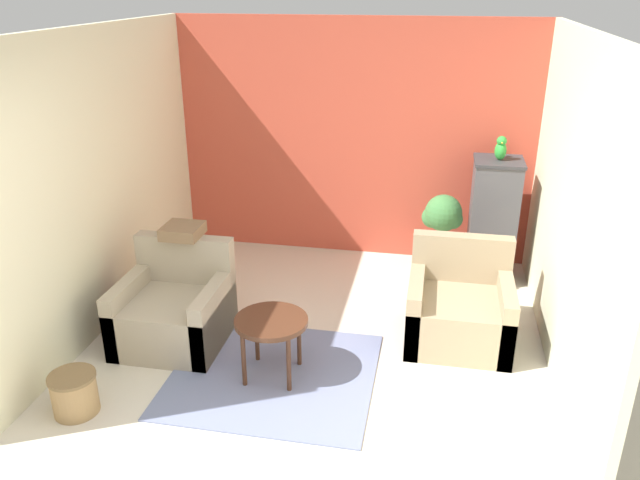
{
  "coord_description": "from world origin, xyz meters",
  "views": [
    {
      "loc": [
        0.91,
        -2.84,
        2.92
      ],
      "look_at": [
        0.0,
        1.87,
        0.9
      ],
      "focal_mm": 35.0,
      "sensor_mm": 36.0,
      "label": 1
    }
  ],
  "objects_px": {
    "armchair_right": "(459,310)",
    "parrot": "(501,149)",
    "wicker_basket": "(74,392)",
    "birdcage": "(492,221)",
    "coffee_table": "(271,326)",
    "potted_plant": "(442,222)",
    "armchair_left": "(175,312)"
  },
  "relations": [
    {
      "from": "coffee_table",
      "to": "parrot",
      "type": "bearing_deg",
      "value": 50.57
    },
    {
      "from": "parrot",
      "to": "potted_plant",
      "type": "distance_m",
      "value": 0.96
    },
    {
      "from": "birdcage",
      "to": "coffee_table",
      "type": "bearing_deg",
      "value": -129.46
    },
    {
      "from": "wicker_basket",
      "to": "birdcage",
      "type": "bearing_deg",
      "value": 43.04
    },
    {
      "from": "potted_plant",
      "to": "wicker_basket",
      "type": "relative_size",
      "value": 2.57
    },
    {
      "from": "potted_plant",
      "to": "armchair_right",
      "type": "bearing_deg",
      "value": -82.36
    },
    {
      "from": "armchair_right",
      "to": "potted_plant",
      "type": "xyz_separation_m",
      "value": [
        -0.18,
        1.33,
        0.3
      ]
    },
    {
      "from": "armchair_left",
      "to": "parrot",
      "type": "relative_size",
      "value": 3.57
    },
    {
      "from": "birdcage",
      "to": "potted_plant",
      "type": "relative_size",
      "value": 1.48
    },
    {
      "from": "coffee_table",
      "to": "potted_plant",
      "type": "relative_size",
      "value": 0.66
    },
    {
      "from": "coffee_table",
      "to": "parrot",
      "type": "xyz_separation_m",
      "value": [
        1.76,
        2.14,
        0.94
      ]
    },
    {
      "from": "potted_plant",
      "to": "wicker_basket",
      "type": "height_order",
      "value": "potted_plant"
    },
    {
      "from": "potted_plant",
      "to": "wicker_basket",
      "type": "bearing_deg",
      "value": -131.43
    },
    {
      "from": "coffee_table",
      "to": "birdcage",
      "type": "xyz_separation_m",
      "value": [
        1.76,
        2.13,
        0.18
      ]
    },
    {
      "from": "armchair_left",
      "to": "parrot",
      "type": "distance_m",
      "value": 3.43
    },
    {
      "from": "birdcage",
      "to": "potted_plant",
      "type": "bearing_deg",
      "value": 175.14
    },
    {
      "from": "armchair_right",
      "to": "wicker_basket",
      "type": "xyz_separation_m",
      "value": [
        -2.72,
        -1.55,
        -0.11
      ]
    },
    {
      "from": "armchair_right",
      "to": "parrot",
      "type": "xyz_separation_m",
      "value": [
        0.32,
        1.29,
        1.11
      ]
    },
    {
      "from": "armchair_right",
      "to": "wicker_basket",
      "type": "bearing_deg",
      "value": -150.38
    },
    {
      "from": "parrot",
      "to": "wicker_basket",
      "type": "relative_size",
      "value": 0.72
    },
    {
      "from": "birdcage",
      "to": "potted_plant",
      "type": "distance_m",
      "value": 0.5
    },
    {
      "from": "coffee_table",
      "to": "armchair_left",
      "type": "bearing_deg",
      "value": 159.62
    },
    {
      "from": "armchair_left",
      "to": "wicker_basket",
      "type": "distance_m",
      "value": 1.12
    },
    {
      "from": "birdcage",
      "to": "parrot",
      "type": "relative_size",
      "value": 5.27
    },
    {
      "from": "armchair_right",
      "to": "birdcage",
      "type": "bearing_deg",
      "value": 76.13
    },
    {
      "from": "armchair_left",
      "to": "wicker_basket",
      "type": "bearing_deg",
      "value": -107.14
    },
    {
      "from": "armchair_right",
      "to": "birdcage",
      "type": "relative_size",
      "value": 0.68
    },
    {
      "from": "armchair_right",
      "to": "parrot",
      "type": "bearing_deg",
      "value": 76.15
    },
    {
      "from": "coffee_table",
      "to": "wicker_basket",
      "type": "relative_size",
      "value": 1.69
    },
    {
      "from": "wicker_basket",
      "to": "armchair_right",
      "type": "bearing_deg",
      "value": 29.62
    },
    {
      "from": "potted_plant",
      "to": "wicker_basket",
      "type": "distance_m",
      "value": 3.87
    },
    {
      "from": "armchair_right",
      "to": "wicker_basket",
      "type": "relative_size",
      "value": 2.57
    }
  ]
}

